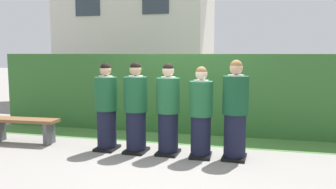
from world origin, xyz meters
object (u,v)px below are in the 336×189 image
Objects in this scene: student_front_row_3 at (201,115)px; wooden_bench at (23,125)px; student_front_row_1 at (136,110)px; student_front_row_0 at (106,109)px; student_front_row_4 at (235,112)px; student_front_row_2 at (168,111)px.

wooden_bench is (-3.53, 0.10, -0.38)m from student_front_row_3.
student_front_row_1 reaches higher than wooden_bench.
student_front_row_1 is at bearing -2.69° from student_front_row_0.
student_front_row_0 is 2.30m from student_front_row_4.
student_front_row_1 is at bearing -179.22° from student_front_row_4.
student_front_row_4 is (1.14, -0.00, 0.03)m from student_front_row_2.
student_front_row_1 is at bearing -2.01° from wooden_bench.
student_front_row_0 is at bearing 177.31° from student_front_row_1.
wooden_bench is at bearing 178.89° from student_front_row_2.
wooden_bench is at bearing 178.43° from student_front_row_3.
student_front_row_1 is at bearing -177.44° from student_front_row_2.
student_front_row_0 is at bearing 179.95° from student_front_row_2.
student_front_row_4 is 1.17× the size of wooden_bench.
student_front_row_2 is 1.12× the size of wooden_bench.
student_front_row_2 is at bearing 2.56° from student_front_row_1.
student_front_row_2 is 1.14m from student_front_row_4.
student_front_row_2 reaches higher than student_front_row_0.
wooden_bench is at bearing 177.99° from student_front_row_1.
student_front_row_0 is at bearing -1.79° from wooden_bench.
student_front_row_2 is 0.58m from student_front_row_3.
student_front_row_0 is 1.16m from student_front_row_2.
student_front_row_0 is 0.58m from student_front_row_1.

